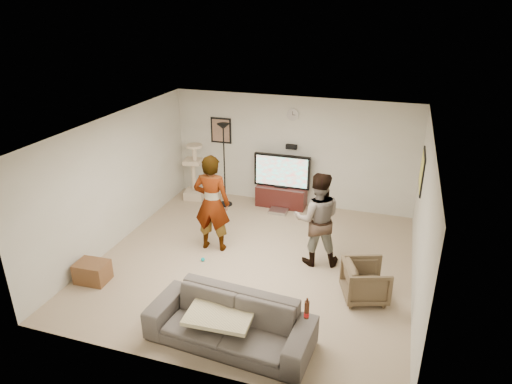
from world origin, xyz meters
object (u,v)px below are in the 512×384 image
(person_right, at_px, (317,219))
(sofa, at_px, (230,322))
(tv_stand, at_px, (281,196))
(side_table, at_px, (93,272))
(tv, at_px, (282,171))
(floor_lamp, at_px, (224,166))
(armchair, at_px, (365,281))
(person_left, at_px, (212,203))
(cat_tree, at_px, (193,171))
(beer_bottle, at_px, (307,310))

(person_right, distance_m, sofa, 2.60)
(tv_stand, xyz_separation_m, side_table, (-2.24, -3.94, -0.06))
(tv, xyz_separation_m, floor_lamp, (-1.25, -0.35, 0.11))
(tv_stand, relative_size, armchair, 1.65)
(side_table, bearing_deg, person_left, 47.82)
(floor_lamp, height_order, sofa, floor_lamp)
(tv_stand, height_order, floor_lamp, floor_lamp)
(tv_stand, relative_size, tv, 0.88)
(tv, xyz_separation_m, sofa, (0.50, -4.62, -0.52))
(person_left, height_order, sofa, person_left)
(tv, distance_m, floor_lamp, 1.30)
(tv, relative_size, cat_tree, 0.94)
(person_right, height_order, sofa, person_right)
(tv_stand, xyz_separation_m, person_left, (-0.74, -2.27, 0.70))
(tv_stand, bearing_deg, cat_tree, -173.98)
(floor_lamp, bearing_deg, tv_stand, 15.69)
(cat_tree, relative_size, side_table, 2.58)
(tv, bearing_deg, armchair, -54.10)
(tv, bearing_deg, tv_stand, 0.00)
(beer_bottle, height_order, armchair, beer_bottle)
(tv_stand, height_order, side_table, tv_stand)
(person_right, xyz_separation_m, beer_bottle, (0.34, -2.45, -0.07))
(tv, distance_m, cat_tree, 2.11)
(floor_lamp, xyz_separation_m, sofa, (1.75, -4.27, -0.63))
(tv_stand, height_order, beer_bottle, beer_bottle)
(tv_stand, relative_size, person_left, 0.60)
(cat_tree, height_order, person_left, person_left)
(tv_stand, xyz_separation_m, cat_tree, (-2.09, -0.22, 0.45))
(floor_lamp, height_order, armchair, floor_lamp)
(tv_stand, bearing_deg, person_right, -60.71)
(beer_bottle, relative_size, side_table, 0.47)
(armchair, relative_size, side_table, 1.29)
(person_right, xyz_separation_m, side_table, (-3.46, -1.77, -0.69))
(sofa, xyz_separation_m, side_table, (-2.75, 0.68, -0.16))
(beer_bottle, height_order, side_table, beer_bottle)
(beer_bottle, bearing_deg, person_right, 97.87)
(person_right, height_order, armchair, person_right)
(armchair, bearing_deg, cat_tree, 37.66)
(tv, relative_size, beer_bottle, 5.13)
(beer_bottle, relative_size, armchair, 0.37)
(floor_lamp, distance_m, cat_tree, 0.89)
(cat_tree, distance_m, side_table, 3.75)
(tv_stand, xyz_separation_m, floor_lamp, (-1.25, -0.35, 0.73))
(floor_lamp, distance_m, sofa, 4.65)
(tv, relative_size, side_table, 2.42)
(person_left, distance_m, sofa, 2.72)
(tv, xyz_separation_m, person_left, (-0.74, -2.27, 0.09))
(side_table, bearing_deg, sofa, -13.92)
(sofa, bearing_deg, side_table, 170.27)
(tv_stand, relative_size, sofa, 0.49)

